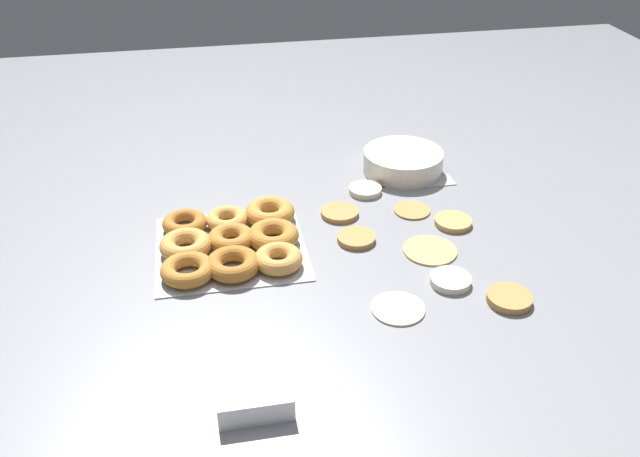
% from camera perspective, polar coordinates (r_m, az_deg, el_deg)
% --- Properties ---
extents(ground_plane, '(3.00, 3.00, 0.00)m').
position_cam_1_polar(ground_plane, '(1.48, 2.74, -1.42)').
color(ground_plane, gray).
extents(pancake_0, '(0.08, 0.08, 0.02)m').
position_cam_1_polar(pancake_0, '(1.39, 10.94, -4.31)').
color(pancake_0, beige).
rests_on(pancake_0, ground_plane).
extents(pancake_1, '(0.12, 0.12, 0.01)m').
position_cam_1_polar(pancake_1, '(1.48, 9.25, -1.75)').
color(pancake_1, tan).
rests_on(pancake_1, ground_plane).
extents(pancake_2, '(0.09, 0.09, 0.01)m').
position_cam_1_polar(pancake_2, '(1.58, 1.62, 1.35)').
color(pancake_2, '#B27F42').
rests_on(pancake_2, ground_plane).
extents(pancake_3, '(0.09, 0.09, 0.01)m').
position_cam_1_polar(pancake_3, '(1.61, 7.76, 1.60)').
color(pancake_3, '#B27F42').
rests_on(pancake_3, ground_plane).
extents(pancake_4, '(0.08, 0.08, 0.01)m').
position_cam_1_polar(pancake_4, '(1.49, 3.07, -0.82)').
color(pancake_4, '#B27F42').
rests_on(pancake_4, ground_plane).
extents(pancake_5, '(0.09, 0.09, 0.02)m').
position_cam_1_polar(pancake_5, '(1.36, 15.66, -5.70)').
color(pancake_5, '#B27F42').
rests_on(pancake_5, ground_plane).
extents(pancake_6, '(0.10, 0.10, 0.01)m').
position_cam_1_polar(pancake_6, '(1.31, 6.59, -6.64)').
color(pancake_6, beige).
rests_on(pancake_6, ground_plane).
extents(pancake_7, '(0.08, 0.08, 0.01)m').
position_cam_1_polar(pancake_7, '(1.68, 3.83, 3.26)').
color(pancake_7, beige).
rests_on(pancake_7, ground_plane).
extents(pancake_8, '(0.09, 0.09, 0.01)m').
position_cam_1_polar(pancake_8, '(1.58, 11.15, 0.56)').
color(pancake_8, tan).
rests_on(pancake_8, ground_plane).
extents(donut_tray, '(0.30, 0.32, 0.04)m').
position_cam_1_polar(donut_tray, '(1.47, -7.39, -1.06)').
color(donut_tray, silver).
rests_on(donut_tray, ground_plane).
extents(batter_bowl, '(0.21, 0.21, 0.06)m').
position_cam_1_polar(batter_bowl, '(1.78, 7.00, 5.61)').
color(batter_bowl, silver).
rests_on(batter_bowl, ground_plane).
extents(container_stack, '(0.13, 0.12, 0.04)m').
position_cam_1_polar(container_stack, '(1.13, -5.70, -13.09)').
color(container_stack, white).
rests_on(container_stack, ground_plane).
extents(spatula, '(0.06, 0.27, 0.01)m').
position_cam_1_polar(spatula, '(1.74, 8.36, 3.89)').
color(spatula, maroon).
rests_on(spatula, ground_plane).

